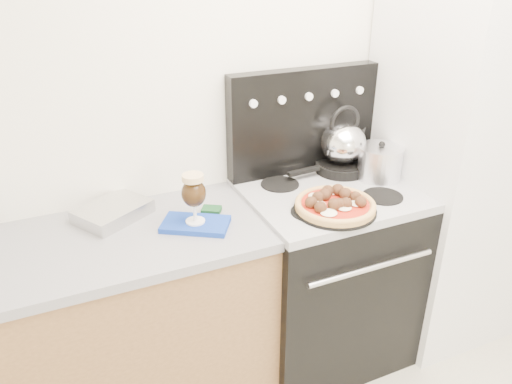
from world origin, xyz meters
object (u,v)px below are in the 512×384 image
beer_glass (194,198)px  pizza_pan (335,209)px  stove_body (324,277)px  fridge (453,162)px  tea_kettle (343,140)px  oven_mitt (196,224)px  stock_pot (380,164)px  pizza (335,203)px  base_cabinet (95,340)px  skillet (341,167)px

beer_glass → pizza_pan: 0.59m
stove_body → beer_glass: bearing=-177.4°
fridge → beer_glass: (-1.35, -0.00, 0.08)m
tea_kettle → fridge: bearing=-4.3°
oven_mitt → beer_glass: size_ratio=1.25×
stove_body → oven_mitt: (-0.65, -0.03, 0.47)m
fridge → stock_pot: (-0.41, 0.05, 0.04)m
beer_glass → stock_pot: size_ratio=1.03×
oven_mitt → beer_glass: beer_glass is taller
pizza_pan → pizza: (0.00, 0.00, 0.03)m
oven_mitt → pizza_pan: size_ratio=0.76×
fridge → pizza: 0.80m
stove_body → base_cabinet: bearing=178.7°
stove_body → beer_glass: size_ratio=4.14×
base_cabinet → oven_mitt: bearing=-6.9°
base_cabinet → stock_pot: size_ratio=7.06×
tea_kettle → stock_pot: size_ratio=1.17×
base_cabinet → oven_mitt: 0.66m
skillet → stock_pot: bearing=-50.3°
pizza → skillet: size_ratio=1.32×
beer_glass → fridge: bearing=0.2°
pizza → stock_pot: size_ratio=1.64×
oven_mitt → stove_body: bearing=2.6°
base_cabinet → stove_body: 1.11m
skillet → tea_kettle: 0.14m
pizza_pan → stock_pot: (0.37, 0.20, 0.07)m
base_cabinet → stove_body: size_ratio=1.65×
base_cabinet → fridge: bearing=-1.6°
stove_body → skillet: size_ratio=3.46×
stove_body → fridge: (0.70, -0.03, 0.51)m
base_cabinet → pizza_pan: 1.15m
skillet → tea_kettle: size_ratio=1.05×
oven_mitt → pizza: bearing=-14.4°
fridge → pizza_pan: fridge is taller
beer_glass → tea_kettle: bearing=13.5°
skillet → stove_body: bearing=-134.9°
fridge → skillet: size_ratio=7.47×
pizza → pizza_pan: bearing=0.0°
skillet → pizza: bearing=-126.4°
stove_body → beer_glass: (-0.65, -0.03, 0.59)m
stove_body → oven_mitt: bearing=-177.4°
stock_pot → base_cabinet: bearing=180.0°
fridge → oven_mitt: bearing=-179.8°
stove_body → stock_pot: stock_pot is taller
pizza_pan → pizza: 0.03m
beer_glass → pizza: beer_glass is taller
fridge → skillet: fridge is taller
beer_glass → pizza: 0.59m
stove_body → pizza_pan: bearing=-115.9°
fridge → beer_glass: bearing=-179.8°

